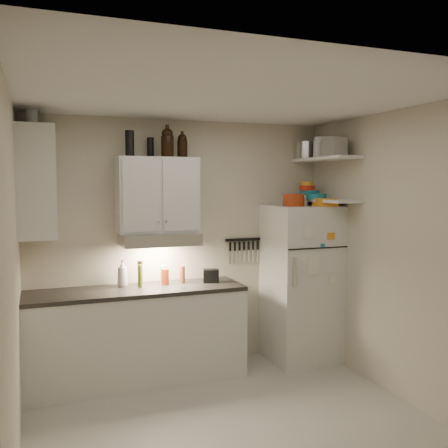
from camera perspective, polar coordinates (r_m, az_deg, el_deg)
name	(u,v)px	position (r m, az deg, el deg)	size (l,w,h in m)	color
floor	(234,427)	(4.32, 1.20, -22.16)	(3.20, 3.00, 0.02)	#B4AFA6
ceiling	(235,95)	(3.92, 1.27, 14.52)	(3.20, 3.00, 0.02)	white
back_wall	(182,244)	(5.33, -4.84, -2.26)	(3.20, 0.02, 2.60)	beige
left_wall	(11,279)	(3.64, -23.14, -5.83)	(0.02, 3.00, 2.60)	beige
right_wall	(401,255)	(4.74, 19.62, -3.36)	(0.02, 3.00, 2.60)	beige
base_cabinet	(137,337)	(5.09, -9.91, -12.57)	(2.10, 0.60, 0.88)	silver
countertop	(136,290)	(4.97, -9.99, -7.49)	(2.10, 0.62, 0.04)	#292523
upper_cabinet	(157,195)	(5.04, -7.62, 3.31)	(0.80, 0.33, 0.75)	silver
side_cabinet	(36,182)	(4.78, -20.68, 4.48)	(0.33, 0.55, 1.00)	silver
range_hood	(159,239)	(5.01, -7.40, -1.68)	(0.76, 0.46, 0.12)	silver
fridge	(301,283)	(5.56, 8.80, -6.72)	(0.70, 0.68, 1.70)	silver
shelf_hi	(326,159)	(5.44, 11.53, 7.30)	(0.30, 0.95, 0.03)	silver
shelf_lo	(325,200)	(5.44, 11.45, 2.67)	(0.30, 0.95, 0.03)	silver
knife_strip	(243,240)	(5.53, 2.22, -1.79)	(0.42, 0.02, 0.03)	black
dutch_oven	(293,200)	(5.34, 7.94, 2.74)	(0.23, 0.23, 0.13)	#983111
book_stack	(325,202)	(5.33, 11.47, 2.43)	(0.20, 0.25, 0.08)	orange
spice_jar	(304,201)	(5.45, 9.18, 2.66)	(0.07, 0.07, 0.11)	silver
stock_pot	(307,151)	(5.72, 9.45, 8.29)	(0.26, 0.26, 0.19)	silver
tin_a	(324,147)	(5.42, 11.39, 8.58)	(0.21, 0.19, 0.21)	#AAAAAD
tin_b	(335,147)	(5.20, 12.52, 8.60)	(0.19, 0.19, 0.19)	#AAAAAD
bowl_teal	(309,194)	(5.65, 9.73, 3.36)	(0.22, 0.22, 0.09)	#187586
bowl_orange	(307,188)	(5.62, 9.49, 4.08)	(0.18, 0.18, 0.05)	red
bowl_yellow	(307,184)	(5.62, 9.50, 4.58)	(0.14, 0.14, 0.04)	gold
plates	(316,196)	(5.44, 10.52, 3.13)	(0.22, 0.22, 0.06)	#187586
growler_a	(167,142)	(5.01, -6.49, 9.28)	(0.12, 0.12, 0.29)	black
growler_b	(182,145)	(5.10, -4.79, 8.93)	(0.10, 0.10, 0.24)	black
thermos_a	(150,148)	(5.10, -8.41, 8.64)	(0.07, 0.07, 0.20)	black
thermos_b	(130,143)	(4.96, -10.72, 9.03)	(0.09, 0.09, 0.25)	black
side_jar	(31,118)	(4.89, -21.16, 11.22)	(0.11, 0.11, 0.15)	silver
soap_bottle	(122,272)	(5.06, -11.54, -5.36)	(0.11, 0.12, 0.30)	silver
pepper_mill	(182,275)	(5.15, -4.79, -5.78)	(0.06, 0.06, 0.18)	brown
oil_bottle	(140,276)	(4.99, -9.56, -5.89)	(0.04, 0.04, 0.23)	#475D17
vinegar_bottle	(140,273)	(5.10, -9.56, -5.54)	(0.05, 0.05, 0.25)	black
clear_bottle	(164,275)	(5.13, -6.93, -5.76)	(0.06, 0.06, 0.19)	silver
red_jar	(165,277)	(5.09, -6.76, -6.01)	(0.08, 0.08, 0.16)	#983111
caddy	(211,276)	(5.18, -1.50, -5.94)	(0.16, 0.11, 0.14)	black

